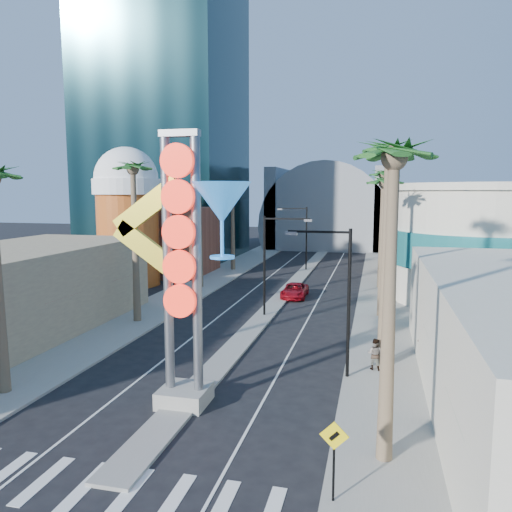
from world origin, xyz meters
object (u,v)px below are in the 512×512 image
(neon_sign, at_px, (199,250))
(red_pickup, at_px, (295,291))
(pedestrian_b, at_px, (375,354))
(pedestrian_a, at_px, (424,347))

(neon_sign, bearing_deg, red_pickup, 89.11)
(neon_sign, distance_m, pedestrian_b, 11.89)
(neon_sign, relative_size, pedestrian_b, 7.19)
(pedestrian_a, xyz_separation_m, pedestrian_b, (-2.71, -1.75, -0.09))
(neon_sign, height_order, red_pickup, neon_sign)
(red_pickup, distance_m, pedestrian_b, 19.70)
(pedestrian_a, distance_m, pedestrian_b, 3.23)
(red_pickup, height_order, pedestrian_b, pedestrian_b)
(red_pickup, xyz_separation_m, pedestrian_b, (7.40, -18.25, 0.36))
(neon_sign, relative_size, red_pickup, 2.62)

